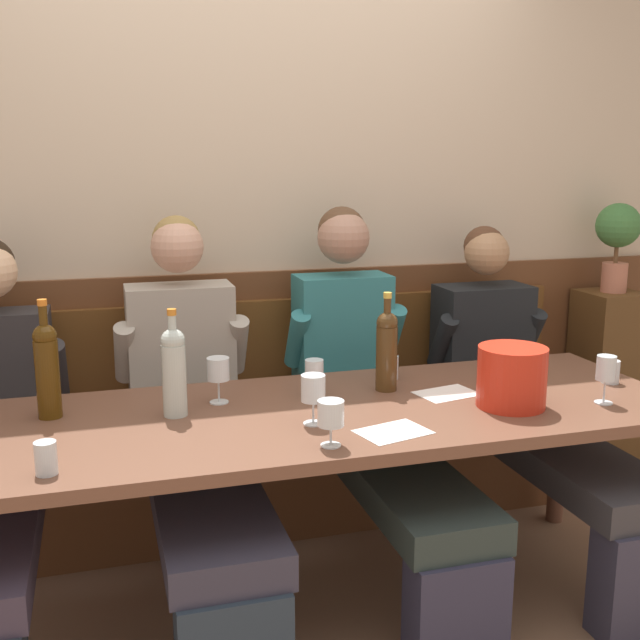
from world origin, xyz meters
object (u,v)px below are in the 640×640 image
Objects in this scene: wall_bench at (263,459)px; dining_table at (307,431)px; wine_glass_left_end at (314,372)px; person_center_left_seat at (369,392)px; ice_bucket at (512,377)px; water_tumbler_left at (390,367)px; person_right_seat at (523,391)px; wine_glass_by_bottle at (218,370)px; water_tumbler_right at (611,372)px; water_tumbler_center at (46,458)px; wine_glass_center_rear at (606,370)px; wine_glass_near_bucket at (313,389)px; wine_bottle_clear_water at (47,367)px; person_center_right_seat at (193,414)px; potted_plant at (618,235)px; wine_bottle_green_tall at (174,369)px; wine_glass_center_front at (331,414)px; wine_bottle_amber_mid at (387,348)px.

wall_bench is 1.12× the size of dining_table.
wall_bench reaches higher than wine_glass_left_end.
person_center_left_seat is 0.62m from ice_bucket.
person_right_seat is at bearing 5.91° from water_tumbler_left.
wine_glass_by_bottle is (-0.26, -0.55, 0.56)m from wall_bench.
person_center_left_seat reaches higher than wine_glass_left_end.
ice_bucket is at bearing -164.68° from water_tumbler_right.
wine_glass_left_end is 0.96m from water_tumbler_center.
dining_table is 28.78× the size of water_tumbler_center.
wine_glass_center_rear is 1.05× the size of wine_glass_near_bucket.
wine_glass_center_rear is at bearing -93.02° from person_right_seat.
wine_bottle_clear_water is at bearing -146.11° from wall_bench.
person_center_right_seat is at bearing 54.52° from water_tumbler_center.
wine_glass_near_bucket is 0.38× the size of potted_plant.
wine_bottle_green_tall reaches higher than water_tumbler_right.
wine_glass_left_end is 0.46m from wine_glass_center_front.
wine_glass_near_bucket is 1.99m from potted_plant.
wine_glass_near_bucket is (-0.36, -0.48, 0.18)m from person_center_left_seat.
person_right_seat is at bearing 54.22° from ice_bucket.
water_tumbler_right is 1.04m from potted_plant.
wall_bench is 1.45m from water_tumbler_right.
person_center_right_seat is at bearing 153.74° from ice_bucket.
potted_plant reaches higher than dining_table.
wine_bottle_clear_water is 4.48× the size of water_tumbler_right.
wine_bottle_green_tall is at bearing -173.21° from wine_glass_left_end.
water_tumbler_left is at bearing 159.46° from water_tumbler_right.
wine_glass_center_rear is at bearing 6.36° from wine_glass_center_front.
person_center_right_seat reaches higher than wine_bottle_green_tall.
potted_plant is at bearing 39.97° from ice_bucket.
person_right_seat is at bearing 10.26° from wine_bottle_green_tall.
wine_bottle_amber_mid reaches higher than wine_glass_left_end.
wine_bottle_amber_mid is (-0.02, -0.21, 0.23)m from person_center_left_seat.
wine_glass_center_front is (0.79, -0.49, -0.07)m from wine_bottle_clear_water.
dining_table is at bearing 179.61° from water_tumbler_right.
person_center_right_seat reaches higher than wine_glass_center_rear.
potted_plant is (1.75, 0.88, 0.35)m from wine_glass_near_bucket.
wine_bottle_green_tall reaches higher than water_tumbler_center.
ice_bucket is at bearing -125.78° from person_right_seat.
ice_bucket is 2.67× the size of water_tumbler_right.
person_center_left_seat is 1.19m from wine_bottle_clear_water.
potted_plant reaches higher than wine_bottle_clear_water.
water_tumbler_right is (0.81, -0.37, 0.12)m from person_center_left_seat.
dining_table is at bearing -12.35° from wine_bottle_clear_water.
wine_bottle_clear_water is at bearing 91.61° from water_tumbler_center.
wall_bench is at bearing 89.00° from wine_glass_near_bucket.
wall_bench is 21.04× the size of wine_glass_center_front.
person_center_right_seat reaches higher than water_tumbler_center.
wine_glass_center_front reaches higher than water_tumbler_left.
ice_bucket reaches higher than wine_glass_left_end.
wine_glass_near_bucket reaches higher than wine_glass_center_front.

